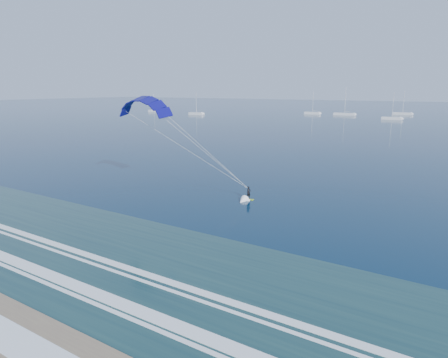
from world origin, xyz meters
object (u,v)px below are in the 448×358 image
sailboat_8 (154,111)px  sailboat_2 (403,113)px  sailboat_7 (344,114)px  sailboat_0 (196,113)px  kitesurfer_rig (194,143)px  sailboat_3 (392,118)px  sailboat_1 (312,113)px

sailboat_8 → sailboat_2: bearing=21.9°
sailboat_7 → sailboat_8: sailboat_7 is taller
sailboat_8 → sailboat_0: bearing=-10.8°
kitesurfer_rig → sailboat_3: size_ratio=1.47×
sailboat_3 → sailboat_7: size_ratio=0.84×
sailboat_1 → sailboat_7: size_ratio=0.84×
sailboat_7 → kitesurfer_rig: bearing=-80.1°
kitesurfer_rig → sailboat_8: (-132.10, 138.40, -6.47)m
sailboat_1 → sailboat_8: size_ratio=1.14×
sailboat_1 → sailboat_2: (41.36, 21.48, 0.00)m
sailboat_2 → sailboat_7: (-24.65, -20.11, 0.01)m
sailboat_1 → sailboat_7: bearing=4.7°
sailboat_3 → sailboat_7: 32.13m
kitesurfer_rig → sailboat_3: kitesurfer_rig is taller
kitesurfer_rig → sailboat_1: (-46.39, 168.12, -6.46)m
sailboat_3 → sailboat_8: bearing=-174.4°
kitesurfer_rig → sailboat_2: (-5.03, 189.60, -6.45)m
sailboat_3 → sailboat_7: sailboat_7 is taller
sailboat_1 → sailboat_8: bearing=-160.9°
sailboat_1 → sailboat_0: bearing=-143.9°
sailboat_2 → sailboat_3: bearing=-87.6°
kitesurfer_rig → sailboat_1: kitesurfer_rig is taller
sailboat_0 → sailboat_3: size_ratio=1.00×
sailboat_3 → sailboat_1: bearing=158.3°
sailboat_7 → sailboat_8: (-102.42, -31.10, -0.02)m
sailboat_3 → sailboat_8: size_ratio=1.14×
kitesurfer_rig → sailboat_7: size_ratio=1.24×
sailboat_2 → sailboat_8: bearing=-158.1°
sailboat_7 → sailboat_0: bearing=-150.4°
sailboat_1 → sailboat_7: 16.76m
sailboat_3 → kitesurfer_rig: bearing=-88.7°
sailboat_2 → kitesurfer_rig: bearing=-88.5°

